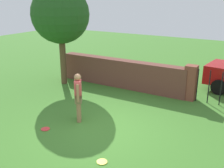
# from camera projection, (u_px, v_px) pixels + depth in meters

# --- Properties ---
(ground_plane) EXTENTS (40.00, 40.00, 0.00)m
(ground_plane) POSITION_uv_depth(u_px,v_px,m) (103.00, 129.00, 8.26)
(ground_plane) COLOR #3D7528
(brick_wall) EXTENTS (6.00, 0.50, 1.25)m
(brick_wall) POSITION_uv_depth(u_px,v_px,m) (121.00, 73.00, 11.96)
(brick_wall) COLOR brown
(brick_wall) RESTS_ON ground
(tree) EXTENTS (2.56, 2.56, 4.46)m
(tree) POSITION_uv_depth(u_px,v_px,m) (60.00, 15.00, 11.63)
(tree) COLOR brown
(tree) RESTS_ON ground
(person) EXTENTS (0.39, 0.46, 1.62)m
(person) POSITION_uv_depth(u_px,v_px,m) (78.00, 95.00, 8.57)
(person) COLOR #9E704C
(person) RESTS_ON ground
(frisbee_red) EXTENTS (0.27, 0.27, 0.02)m
(frisbee_red) POSITION_uv_depth(u_px,v_px,m) (45.00, 129.00, 8.27)
(frisbee_red) COLOR red
(frisbee_red) RESTS_ON ground
(frisbee_yellow) EXTENTS (0.27, 0.27, 0.02)m
(frisbee_yellow) POSITION_uv_depth(u_px,v_px,m) (102.00, 162.00, 6.63)
(frisbee_yellow) COLOR yellow
(frisbee_yellow) RESTS_ON ground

